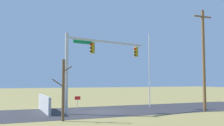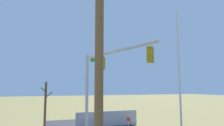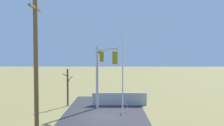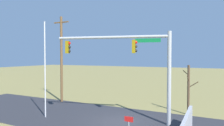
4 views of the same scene
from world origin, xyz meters
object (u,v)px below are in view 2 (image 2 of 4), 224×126
(signal_mast, at_px, (101,74))
(open_sign, at_px, (128,121))
(flagpole, at_px, (180,85))
(bare_tree, at_px, (45,106))
(utility_pole, at_px, (99,52))

(signal_mast, bearing_deg, open_sign, -79.60)
(open_sign, bearing_deg, flagpole, 174.37)
(bare_tree, xyz_separation_m, open_sign, (-2.74, -6.49, -1.22))
(flagpole, xyz_separation_m, utility_pole, (-2.61, 5.05, 0.92))
(signal_mast, relative_size, utility_pole, 0.90)
(signal_mast, xyz_separation_m, utility_pole, (-9.57, 3.23, 0.00))
(flagpole, bearing_deg, open_sign, -5.63)
(utility_pole, bearing_deg, bare_tree, 3.18)
(signal_mast, distance_m, flagpole, 7.25)
(signal_mast, bearing_deg, utility_pole, 161.37)
(utility_pole, distance_m, bare_tree, 13.05)
(utility_pole, distance_m, open_sign, 12.20)
(signal_mast, height_order, flagpole, flagpole)
(bare_tree, bearing_deg, signal_mast, -129.16)
(signal_mast, height_order, bare_tree, signal_mast)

